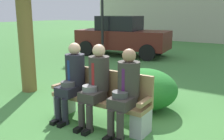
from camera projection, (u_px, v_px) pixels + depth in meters
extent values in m
plane|color=#45833E|center=(112.00, 121.00, 4.46)|extent=(80.00, 80.00, 0.00)
cube|color=#99754C|center=(99.00, 100.00, 4.28)|extent=(1.78, 0.44, 0.07)
cube|color=#99754C|center=(105.00, 82.00, 4.38)|extent=(1.78, 0.06, 0.45)
cube|color=#99754C|center=(62.00, 84.00, 4.70)|extent=(0.08, 0.44, 0.06)
cube|color=#99754C|center=(145.00, 102.00, 3.80)|extent=(0.08, 0.44, 0.06)
cube|color=#B4B4B4|center=(65.00, 103.00, 4.75)|extent=(0.20, 0.37, 0.38)
cube|color=#B4B4B4|center=(141.00, 123.00, 3.92)|extent=(0.20, 0.37, 0.38)
cube|color=#23232D|center=(68.00, 91.00, 4.39)|extent=(0.32, 0.38, 0.16)
cylinder|color=#23232D|center=(58.00, 110.00, 4.35)|extent=(0.11, 0.11, 0.45)
cylinder|color=#23232D|center=(65.00, 112.00, 4.27)|extent=(0.11, 0.11, 0.45)
cube|color=black|center=(56.00, 121.00, 4.34)|extent=(0.09, 0.22, 0.07)
cube|color=black|center=(63.00, 124.00, 4.26)|extent=(0.09, 0.22, 0.07)
cylinder|color=#23232D|center=(75.00, 70.00, 4.48)|extent=(0.34, 0.34, 0.56)
cube|color=navy|center=(69.00, 71.00, 4.34)|extent=(0.05, 0.01, 0.36)
sphere|color=tan|center=(74.00, 49.00, 4.39)|extent=(0.21, 0.21, 0.21)
cylinder|color=#494949|center=(68.00, 84.00, 4.35)|extent=(0.24, 0.24, 0.09)
cube|color=#38332D|center=(92.00, 96.00, 4.12)|extent=(0.32, 0.38, 0.16)
cylinder|color=#38332D|center=(82.00, 116.00, 4.08)|extent=(0.11, 0.11, 0.45)
cylinder|color=#38332D|center=(89.00, 119.00, 3.99)|extent=(0.11, 0.11, 0.45)
cube|color=black|center=(79.00, 129.00, 4.07)|extent=(0.09, 0.22, 0.07)
cube|color=black|center=(87.00, 131.00, 3.99)|extent=(0.09, 0.22, 0.07)
cylinder|color=#38332D|center=(99.00, 73.00, 4.20)|extent=(0.34, 0.34, 0.57)
cube|color=maroon|center=(93.00, 74.00, 4.06)|extent=(0.05, 0.01, 0.36)
sphere|color=tan|center=(99.00, 51.00, 4.12)|extent=(0.21, 0.21, 0.21)
cylinder|color=slate|center=(90.00, 88.00, 4.10)|extent=(0.24, 0.24, 0.09)
cube|color=#38332D|center=(122.00, 102.00, 3.83)|extent=(0.32, 0.38, 0.16)
cylinder|color=#38332D|center=(111.00, 125.00, 3.78)|extent=(0.11, 0.11, 0.45)
cylinder|color=#38332D|center=(120.00, 127.00, 3.70)|extent=(0.11, 0.11, 0.45)
cube|color=black|center=(109.00, 138.00, 3.77)|extent=(0.09, 0.22, 0.07)
cylinder|color=#38332D|center=(129.00, 79.00, 3.91)|extent=(0.34, 0.34, 0.54)
cube|color=#4C1951|center=(123.00, 80.00, 3.77)|extent=(0.05, 0.01, 0.35)
sphere|color=#9E7556|center=(129.00, 56.00, 3.83)|extent=(0.21, 0.21, 0.21)
cylinder|color=#404040|center=(120.00, 94.00, 3.80)|extent=(0.24, 0.24, 0.09)
cylinder|color=brown|center=(24.00, 7.00, 5.72)|extent=(0.34, 0.34, 3.92)
ellipsoid|color=#26772A|center=(145.00, 89.00, 4.97)|extent=(1.25, 1.15, 0.78)
cube|color=#591E19|center=(123.00, 39.00, 10.96)|extent=(4.06, 2.02, 0.76)
cube|color=black|center=(120.00, 23.00, 10.87)|extent=(1.85, 1.55, 0.60)
cylinder|color=black|center=(158.00, 48.00, 11.14)|extent=(0.65, 0.22, 0.64)
cylinder|color=black|center=(147.00, 53.00, 9.78)|extent=(0.65, 0.22, 0.64)
cylinder|color=black|center=(103.00, 44.00, 12.31)|extent=(0.65, 0.22, 0.64)
cylinder|color=black|center=(86.00, 48.00, 10.94)|extent=(0.65, 0.22, 0.64)
cylinder|color=black|center=(102.00, 13.00, 10.04)|extent=(0.10, 0.10, 3.60)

